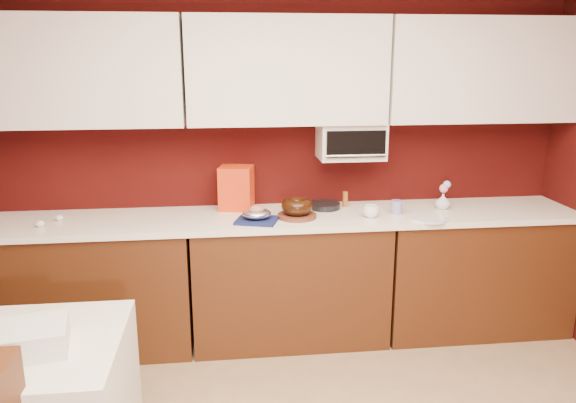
{
  "coord_description": "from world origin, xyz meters",
  "views": [
    {
      "loc": [
        -0.43,
        -1.69,
        1.94
      ],
      "look_at": [
        -0.02,
        1.84,
        1.02
      ],
      "focal_mm": 35.0,
      "sensor_mm": 36.0,
      "label": 1
    }
  ],
  "objects_px": {
    "foil_ham_nest": "(257,214)",
    "blue_jar": "(396,207)",
    "newspaper_stack": "(27,339)",
    "toaster_oven": "(351,141)",
    "bundt_cake": "(297,206)",
    "pandoro_box": "(236,188)",
    "coffee_mug": "(371,210)",
    "flower_vase": "(443,200)"
  },
  "relations": [
    {
      "from": "foil_ham_nest",
      "to": "newspaper_stack",
      "type": "bearing_deg",
      "value": -129.13
    },
    {
      "from": "flower_vase",
      "to": "newspaper_stack",
      "type": "height_order",
      "value": "flower_vase"
    },
    {
      "from": "bundt_cake",
      "to": "foil_ham_nest",
      "type": "distance_m",
      "value": 0.28
    },
    {
      "from": "toaster_oven",
      "to": "coffee_mug",
      "type": "bearing_deg",
      "value": -73.79
    },
    {
      "from": "bundt_cake",
      "to": "coffee_mug",
      "type": "distance_m",
      "value": 0.49
    },
    {
      "from": "coffee_mug",
      "to": "blue_jar",
      "type": "distance_m",
      "value": 0.21
    },
    {
      "from": "toaster_oven",
      "to": "bundt_cake",
      "type": "distance_m",
      "value": 0.61
    },
    {
      "from": "pandoro_box",
      "to": "newspaper_stack",
      "type": "height_order",
      "value": "pandoro_box"
    },
    {
      "from": "bundt_cake",
      "to": "coffee_mug",
      "type": "relative_size",
      "value": 2.13
    },
    {
      "from": "toaster_oven",
      "to": "blue_jar",
      "type": "distance_m",
      "value": 0.56
    },
    {
      "from": "foil_ham_nest",
      "to": "flower_vase",
      "type": "height_order",
      "value": "flower_vase"
    },
    {
      "from": "blue_jar",
      "to": "newspaper_stack",
      "type": "bearing_deg",
      "value": -145.76
    },
    {
      "from": "newspaper_stack",
      "to": "flower_vase",
      "type": "bearing_deg",
      "value": 31.44
    },
    {
      "from": "foil_ham_nest",
      "to": "blue_jar",
      "type": "height_order",
      "value": "blue_jar"
    },
    {
      "from": "flower_vase",
      "to": "pandoro_box",
      "type": "bearing_deg",
      "value": 173.17
    },
    {
      "from": "bundt_cake",
      "to": "flower_vase",
      "type": "height_order",
      "value": "flower_vase"
    },
    {
      "from": "bundt_cake",
      "to": "blue_jar",
      "type": "distance_m",
      "value": 0.69
    },
    {
      "from": "pandoro_box",
      "to": "coffee_mug",
      "type": "bearing_deg",
      "value": -7.41
    },
    {
      "from": "toaster_oven",
      "to": "coffee_mug",
      "type": "distance_m",
      "value": 0.52
    },
    {
      "from": "toaster_oven",
      "to": "pandoro_box",
      "type": "distance_m",
      "value": 0.86
    },
    {
      "from": "bundt_cake",
      "to": "coffee_mug",
      "type": "xyz_separation_m",
      "value": [
        0.49,
        -0.05,
        -0.03
      ]
    },
    {
      "from": "toaster_oven",
      "to": "blue_jar",
      "type": "bearing_deg",
      "value": -37.92
    },
    {
      "from": "toaster_oven",
      "to": "pandoro_box",
      "type": "relative_size",
      "value": 1.48
    },
    {
      "from": "toaster_oven",
      "to": "newspaper_stack",
      "type": "relative_size",
      "value": 1.43
    },
    {
      "from": "foil_ham_nest",
      "to": "blue_jar",
      "type": "xyz_separation_m",
      "value": [
        0.96,
        0.09,
        -0.01
      ]
    },
    {
      "from": "foil_ham_nest",
      "to": "blue_jar",
      "type": "relative_size",
      "value": 2.04
    },
    {
      "from": "blue_jar",
      "to": "flower_vase",
      "type": "height_order",
      "value": "flower_vase"
    },
    {
      "from": "blue_jar",
      "to": "coffee_mug",
      "type": "bearing_deg",
      "value": -160.69
    },
    {
      "from": "foil_ham_nest",
      "to": "newspaper_stack",
      "type": "height_order",
      "value": "foil_ham_nest"
    },
    {
      "from": "bundt_cake",
      "to": "newspaper_stack",
      "type": "distance_m",
      "value": 1.88
    },
    {
      "from": "bundt_cake",
      "to": "pandoro_box",
      "type": "height_order",
      "value": "pandoro_box"
    },
    {
      "from": "flower_vase",
      "to": "newspaper_stack",
      "type": "xyz_separation_m",
      "value": [
        -2.36,
        -1.44,
        -0.16
      ]
    },
    {
      "from": "bundt_cake",
      "to": "pandoro_box",
      "type": "xyz_separation_m",
      "value": [
        -0.39,
        0.27,
        0.07
      ]
    },
    {
      "from": "pandoro_box",
      "to": "bundt_cake",
      "type": "bearing_deg",
      "value": -22.19
    },
    {
      "from": "toaster_oven",
      "to": "bundt_cake",
      "type": "bearing_deg",
      "value": -149.66
    },
    {
      "from": "coffee_mug",
      "to": "flower_vase",
      "type": "xyz_separation_m",
      "value": [
        0.56,
        0.15,
        0.01
      ]
    },
    {
      "from": "pandoro_box",
      "to": "coffee_mug",
      "type": "xyz_separation_m",
      "value": [
        0.88,
        -0.32,
        -0.1
      ]
    },
    {
      "from": "bundt_cake",
      "to": "foil_ham_nest",
      "type": "relative_size",
      "value": 1.12
    },
    {
      "from": "foil_ham_nest",
      "to": "coffee_mug",
      "type": "height_order",
      "value": "coffee_mug"
    },
    {
      "from": "foil_ham_nest",
      "to": "coffee_mug",
      "type": "distance_m",
      "value": 0.76
    },
    {
      "from": "coffee_mug",
      "to": "newspaper_stack",
      "type": "bearing_deg",
      "value": -144.36
    },
    {
      "from": "bundt_cake",
      "to": "foil_ham_nest",
      "type": "height_order",
      "value": "bundt_cake"
    }
  ]
}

